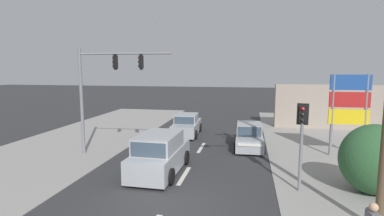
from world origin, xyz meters
name	(u,v)px	position (x,y,z in m)	size (l,w,h in m)	color
ground_plane	(166,204)	(0.00, 0.00, 0.00)	(140.00, 140.00, 0.00)	#303033
lane_dash_mid	(184,176)	(0.00, 3.00, 0.00)	(0.20, 2.40, 0.01)	silver
lane_dash_far	(201,148)	(0.00, 8.00, 0.00)	(0.20, 2.40, 0.01)	silver
kerb_left_verge	(36,159)	(-8.50, 4.00, 0.01)	(8.00, 40.00, 0.02)	gray
traffic_signal_mast	(103,82)	(-5.16, 5.47, 4.15)	(5.29, 0.52, 6.00)	slate
pedestal_signal_right_kerb	(302,132)	(4.92, 2.13, 2.42)	(0.44, 0.31, 3.56)	slate
shopping_plaza_sign	(349,104)	(8.28, 7.71, 2.98)	(2.10, 0.16, 4.60)	slate
roadside_bush	(379,162)	(7.85, 2.43, 1.30)	(2.77, 2.38, 2.77)	#2D5B33
shopfront_wall_far	(351,107)	(11.00, 16.00, 1.80)	(12.00, 1.00, 3.60)	#A39384
sedan_receding_far	(187,125)	(-1.67, 11.47, 0.70)	(2.02, 4.30, 1.56)	#A3A8AD
hatchback_kerbside_parked	(249,137)	(2.91, 8.45, 0.70)	(1.86, 3.68, 1.53)	#A3A8AD
suv_oncoming_mid	(160,154)	(-1.22, 3.19, 0.88)	(2.15, 4.58, 1.90)	#A3A8AD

